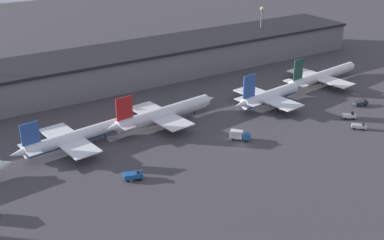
{
  "coord_description": "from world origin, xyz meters",
  "views": [
    {
      "loc": [
        -87.27,
        -108.52,
        70.51
      ],
      "look_at": [
        -9.92,
        14.18,
        6.0
      ],
      "focal_mm": 45.0,
      "sensor_mm": 36.0,
      "label": 1
    }
  ],
  "objects_px": {
    "airplane_1": "(72,138)",
    "service_vehicle_5": "(133,175)",
    "airplane_2": "(164,114)",
    "service_vehicle_1": "(359,126)",
    "airplane_3": "(269,96)",
    "service_vehicle_4": "(361,103)",
    "service_vehicle_2": "(239,135)",
    "service_vehicle_3": "(349,116)",
    "airplane_4": "(322,76)"
  },
  "relations": [
    {
      "from": "airplane_1",
      "to": "service_vehicle_5",
      "type": "xyz_separation_m",
      "value": [
        7.86,
        -27.48,
        -2.23
      ]
    },
    {
      "from": "airplane_2",
      "to": "service_vehicle_5",
      "type": "bearing_deg",
      "value": -139.29
    },
    {
      "from": "airplane_2",
      "to": "service_vehicle_1",
      "type": "relative_size",
      "value": 9.31
    },
    {
      "from": "airplane_3",
      "to": "service_vehicle_4",
      "type": "relative_size",
      "value": 5.94
    },
    {
      "from": "airplane_2",
      "to": "service_vehicle_2",
      "type": "height_order",
      "value": "airplane_2"
    },
    {
      "from": "service_vehicle_1",
      "to": "airplane_1",
      "type": "bearing_deg",
      "value": -157.86
    },
    {
      "from": "service_vehicle_3",
      "to": "airplane_3",
      "type": "bearing_deg",
      "value": 156.22
    },
    {
      "from": "airplane_4",
      "to": "service_vehicle_5",
      "type": "height_order",
      "value": "airplane_4"
    },
    {
      "from": "airplane_1",
      "to": "service_vehicle_2",
      "type": "height_order",
      "value": "airplane_1"
    },
    {
      "from": "airplane_3",
      "to": "airplane_4",
      "type": "bearing_deg",
      "value": 3.64
    },
    {
      "from": "service_vehicle_3",
      "to": "service_vehicle_4",
      "type": "relative_size",
      "value": 0.84
    },
    {
      "from": "airplane_2",
      "to": "airplane_4",
      "type": "relative_size",
      "value": 0.96
    },
    {
      "from": "airplane_4",
      "to": "service_vehicle_3",
      "type": "distance_m",
      "value": 37.89
    },
    {
      "from": "airplane_2",
      "to": "service_vehicle_3",
      "type": "height_order",
      "value": "airplane_2"
    },
    {
      "from": "service_vehicle_4",
      "to": "service_vehicle_5",
      "type": "distance_m",
      "value": 98.45
    },
    {
      "from": "airplane_4",
      "to": "service_vehicle_5",
      "type": "relative_size",
      "value": 8.47
    },
    {
      "from": "airplane_2",
      "to": "airplane_3",
      "type": "relative_size",
      "value": 1.29
    },
    {
      "from": "airplane_2",
      "to": "airplane_4",
      "type": "bearing_deg",
      "value": -7.06
    },
    {
      "from": "service_vehicle_2",
      "to": "service_vehicle_3",
      "type": "distance_m",
      "value": 44.86
    },
    {
      "from": "service_vehicle_4",
      "to": "service_vehicle_5",
      "type": "bearing_deg",
      "value": -166.94
    },
    {
      "from": "airplane_1",
      "to": "airplane_4",
      "type": "xyz_separation_m",
      "value": [
        112.23,
        1.61,
        -0.04
      ]
    },
    {
      "from": "service_vehicle_2",
      "to": "service_vehicle_5",
      "type": "bearing_deg",
      "value": -123.63
    },
    {
      "from": "service_vehicle_1",
      "to": "service_vehicle_4",
      "type": "relative_size",
      "value": 0.82
    },
    {
      "from": "service_vehicle_3",
      "to": "service_vehicle_4",
      "type": "bearing_deg",
      "value": 58.62
    },
    {
      "from": "airplane_3",
      "to": "service_vehicle_1",
      "type": "xyz_separation_m",
      "value": [
        12.11,
        -33.43,
        -2.65
      ]
    },
    {
      "from": "service_vehicle_2",
      "to": "service_vehicle_3",
      "type": "height_order",
      "value": "service_vehicle_2"
    },
    {
      "from": "service_vehicle_1",
      "to": "service_vehicle_2",
      "type": "distance_m",
      "value": 43.03
    },
    {
      "from": "airplane_4",
      "to": "service_vehicle_1",
      "type": "bearing_deg",
      "value": -127.69
    },
    {
      "from": "airplane_2",
      "to": "service_vehicle_1",
      "type": "bearing_deg",
      "value": -43.38
    },
    {
      "from": "airplane_1",
      "to": "airplane_3",
      "type": "distance_m",
      "value": 76.69
    },
    {
      "from": "airplane_2",
      "to": "service_vehicle_2",
      "type": "distance_m",
      "value": 28.66
    },
    {
      "from": "service_vehicle_4",
      "to": "service_vehicle_2",
      "type": "bearing_deg",
      "value": -169.95
    },
    {
      "from": "airplane_3",
      "to": "service_vehicle_4",
      "type": "bearing_deg",
      "value": -40.11
    },
    {
      "from": "airplane_3",
      "to": "service_vehicle_3",
      "type": "xyz_separation_m",
      "value": [
        16.2,
        -25.44,
        -2.61
      ]
    },
    {
      "from": "service_vehicle_1",
      "to": "service_vehicle_5",
      "type": "bearing_deg",
      "value": -142.18
    },
    {
      "from": "airplane_2",
      "to": "airplane_1",
      "type": "bearing_deg",
      "value": 174.7
    },
    {
      "from": "airplane_1",
      "to": "airplane_4",
      "type": "bearing_deg",
      "value": -6.53
    },
    {
      "from": "airplane_3",
      "to": "service_vehicle_3",
      "type": "distance_m",
      "value": 30.27
    },
    {
      "from": "service_vehicle_5",
      "to": "airplane_1",
      "type": "bearing_deg",
      "value": 123.93
    },
    {
      "from": "airplane_2",
      "to": "service_vehicle_4",
      "type": "height_order",
      "value": "airplane_2"
    },
    {
      "from": "airplane_1",
      "to": "service_vehicle_5",
      "type": "bearing_deg",
      "value": -81.39
    },
    {
      "from": "service_vehicle_2",
      "to": "airplane_3",
      "type": "bearing_deg",
      "value": 82.92
    },
    {
      "from": "airplane_2",
      "to": "service_vehicle_4",
      "type": "relative_size",
      "value": 7.65
    },
    {
      "from": "airplane_2",
      "to": "service_vehicle_3",
      "type": "distance_m",
      "value": 67.22
    },
    {
      "from": "airplane_1",
      "to": "airplane_3",
      "type": "relative_size",
      "value": 1.09
    },
    {
      "from": "airplane_1",
      "to": "service_vehicle_3",
      "type": "height_order",
      "value": "airplane_1"
    },
    {
      "from": "airplane_1",
      "to": "airplane_3",
      "type": "height_order",
      "value": "airplane_3"
    },
    {
      "from": "airplane_3",
      "to": "airplane_2",
      "type": "bearing_deg",
      "value": 163.96
    },
    {
      "from": "service_vehicle_2",
      "to": "service_vehicle_4",
      "type": "height_order",
      "value": "service_vehicle_2"
    },
    {
      "from": "airplane_2",
      "to": "airplane_3",
      "type": "height_order",
      "value": "airplane_3"
    }
  ]
}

